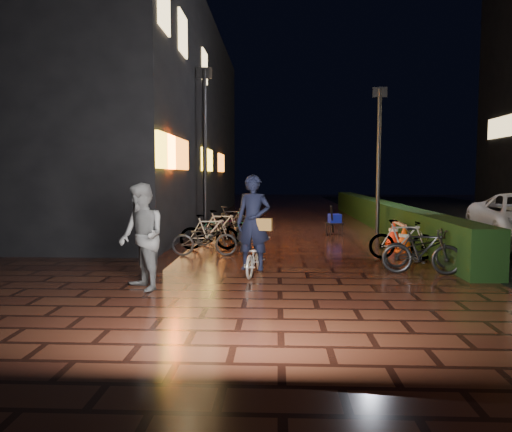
{
  "coord_description": "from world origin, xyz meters",
  "views": [
    {
      "loc": [
        -0.61,
        -11.21,
        1.99
      ],
      "look_at": [
        -1.07,
        -0.41,
        1.1
      ],
      "focal_mm": 35.0,
      "sensor_mm": 36.0,
      "label": 1
    }
  ],
  "objects_px": {
    "bystander_person": "(142,237)",
    "traffic_barrier": "(399,235)",
    "cart_assembly": "(335,220)",
    "cyclist": "(254,238)"
  },
  "relations": [
    {
      "from": "bystander_person",
      "to": "cart_assembly",
      "type": "bearing_deg",
      "value": 115.31
    },
    {
      "from": "bystander_person",
      "to": "traffic_barrier",
      "type": "distance_m",
      "value": 7.72
    },
    {
      "from": "traffic_barrier",
      "to": "cart_assembly",
      "type": "height_order",
      "value": "cart_assembly"
    },
    {
      "from": "bystander_person",
      "to": "traffic_barrier",
      "type": "xyz_separation_m",
      "value": [
        5.64,
        5.23,
        -0.57
      ]
    },
    {
      "from": "traffic_barrier",
      "to": "cart_assembly",
      "type": "bearing_deg",
      "value": 114.92
    },
    {
      "from": "bystander_person",
      "to": "cyclist",
      "type": "xyz_separation_m",
      "value": [
        1.87,
        1.35,
        -0.19
      ]
    },
    {
      "from": "bystander_person",
      "to": "cyclist",
      "type": "bearing_deg",
      "value": 88.32
    },
    {
      "from": "traffic_barrier",
      "to": "cyclist",
      "type": "bearing_deg",
      "value": -134.14
    },
    {
      "from": "cyclist",
      "to": "cart_assembly",
      "type": "height_order",
      "value": "cyclist"
    },
    {
      "from": "bystander_person",
      "to": "traffic_barrier",
      "type": "bearing_deg",
      "value": 95.4
    }
  ]
}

